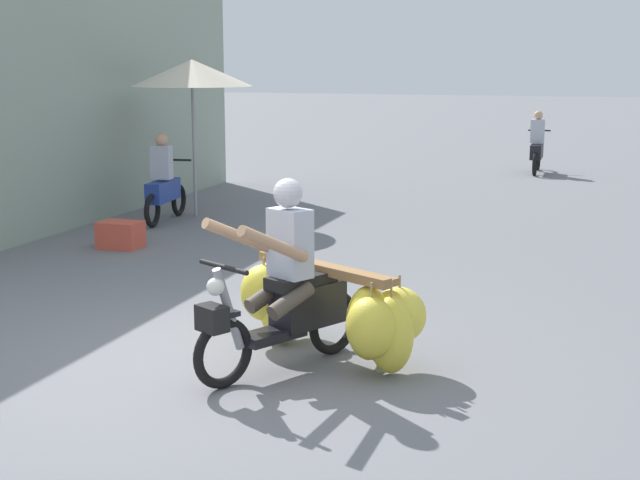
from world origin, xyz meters
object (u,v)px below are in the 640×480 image
at_px(motorbike_distant_ahead_left, 164,186).
at_px(produce_crate, 121,235).
at_px(market_umbrella_near_shop, 192,73).
at_px(motorbike_distant_ahead_right, 537,148).
at_px(motorbike_main_loaded, 316,304).

relative_size(motorbike_distant_ahead_left, produce_crate, 2.89).
height_order(motorbike_distant_ahead_left, market_umbrella_near_shop, market_umbrella_near_shop).
distance_m(motorbike_distant_ahead_right, market_umbrella_near_shop, 9.09).
bearing_deg(market_umbrella_near_shop, produce_crate, -86.30).
distance_m(motorbike_main_loaded, motorbike_distant_ahead_left, 7.04).
bearing_deg(motorbike_main_loaded, motorbike_distant_ahead_right, 87.49).
height_order(motorbike_distant_ahead_right, produce_crate, motorbike_distant_ahead_right).
height_order(motorbike_distant_ahead_left, produce_crate, motorbike_distant_ahead_left).
bearing_deg(produce_crate, market_umbrella_near_shop, 93.70).
height_order(motorbike_distant_ahead_left, motorbike_distant_ahead_right, same).
relative_size(motorbike_distant_ahead_left, market_umbrella_near_shop, 0.64).
xyz_separation_m(motorbike_distant_ahead_right, market_umbrella_near_shop, (-4.76, -7.55, 1.73)).
xyz_separation_m(motorbike_main_loaded, market_umbrella_near_shop, (-4.16, 6.20, 1.82)).
bearing_deg(motorbike_main_loaded, produce_crate, 138.28).
xyz_separation_m(motorbike_main_loaded, produce_crate, (-3.99, 3.55, -0.30)).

